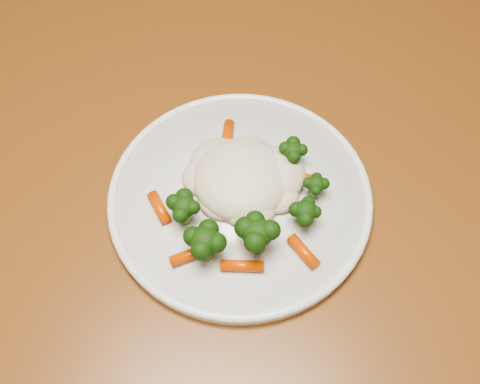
{
  "coord_description": "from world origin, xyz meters",
  "views": [
    {
      "loc": [
        -0.2,
        -0.55,
        1.32
      ],
      "look_at": [
        -0.24,
        -0.21,
        0.77
      ],
      "focal_mm": 45.0,
      "sensor_mm": 36.0,
      "label": 1
    }
  ],
  "objects": [
    {
      "name": "dining_table",
      "position": [
        -0.31,
        -0.12,
        0.64
      ],
      "size": [
        1.19,
        0.87,
        0.75
      ],
      "rotation": [
        0.0,
        0.0,
        -0.12
      ],
      "color": "brown",
      "rests_on": "ground"
    },
    {
      "name": "plate",
      "position": [
        -0.24,
        -0.21,
        0.76
      ],
      "size": [
        0.29,
        0.29,
        0.01
      ],
      "primitive_type": "cylinder",
      "color": "silver",
      "rests_on": "dining_table"
    },
    {
      "name": "meal",
      "position": [
        -0.23,
        -0.22,
        0.78
      ],
      "size": [
        0.19,
        0.19,
        0.05
      ],
      "color": "beige",
      "rests_on": "plate"
    }
  ]
}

